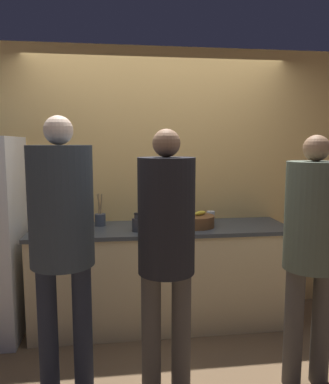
# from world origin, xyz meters

# --- Properties ---
(ground_plane) EXTENTS (14.00, 14.00, 0.00)m
(ground_plane) POSITION_xyz_m (0.00, 0.00, 0.00)
(ground_plane) COLOR brown
(wall_back) EXTENTS (5.20, 0.06, 2.60)m
(wall_back) POSITION_xyz_m (0.00, 0.72, 1.30)
(wall_back) COLOR #E0B266
(wall_back) RESTS_ON ground_plane
(counter) EXTENTS (2.35, 0.70, 0.92)m
(counter) POSITION_xyz_m (0.00, 0.38, 0.46)
(counter) COLOR beige
(counter) RESTS_ON ground_plane
(person_left) EXTENTS (0.41, 0.41, 1.86)m
(person_left) POSITION_xyz_m (-0.76, -0.52, 1.15)
(person_left) COLOR #232838
(person_left) RESTS_ON ground_plane
(person_center) EXTENTS (0.37, 0.37, 1.77)m
(person_center) POSITION_xyz_m (-0.09, -0.64, 1.07)
(person_center) COLOR #4C4742
(person_center) RESTS_ON ground_plane
(person_right) EXTENTS (0.37, 0.37, 1.74)m
(person_right) POSITION_xyz_m (0.90, -0.65, 1.05)
(person_right) COLOR #4C4742
(person_right) RESTS_ON ground_plane
(fruit_bowl) EXTENTS (0.35, 0.35, 0.14)m
(fruit_bowl) POSITION_xyz_m (0.31, 0.34, 0.98)
(fruit_bowl) COLOR brown
(fruit_bowl) RESTS_ON counter
(utensil_crock) EXTENTS (0.10, 0.10, 0.30)m
(utensil_crock) POSITION_xyz_m (-0.56, 0.49, 0.99)
(utensil_crock) COLOR #3D424C
(utensil_crock) RESTS_ON counter
(bottle_amber) EXTENTS (0.06, 0.06, 0.21)m
(bottle_amber) POSITION_xyz_m (-0.81, 0.39, 1.01)
(bottle_amber) COLOR brown
(bottle_amber) RESTS_ON counter
(bottle_dark) EXTENTS (0.07, 0.07, 0.16)m
(bottle_dark) POSITION_xyz_m (-0.24, 0.22, 0.99)
(bottle_dark) COLOR #333338
(bottle_dark) RESTS_ON counter
(bottle_green) EXTENTS (0.06, 0.06, 0.21)m
(bottle_green) POSITION_xyz_m (-0.94, 0.37, 1.00)
(bottle_green) COLOR #236033
(bottle_green) RESTS_ON counter
(cup_white) EXTENTS (0.08, 0.08, 0.10)m
(cup_white) POSITION_xyz_m (0.52, 0.58, 0.97)
(cup_white) COLOR white
(cup_white) RESTS_ON counter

